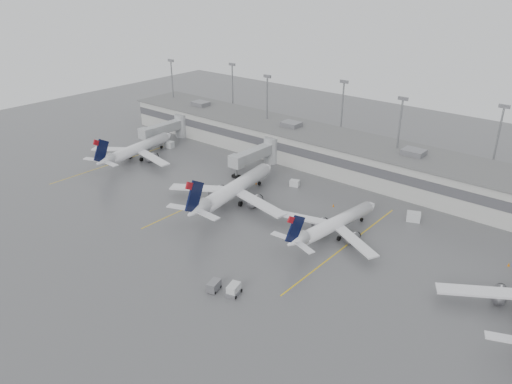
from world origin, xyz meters
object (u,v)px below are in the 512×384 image
Objects in this scene: jet_mid_right at (334,224)px; jet_mid_left at (233,189)px; baggage_tug at (234,290)px; jet_far_left at (136,149)px.

jet_mid_left is at bearing -169.31° from jet_mid_right.
jet_mid_left is 34.03m from baggage_tug.
baggage_tug is at bearing -86.92° from jet_mid_right.
jet_far_left reaches higher than baggage_tug.
jet_far_left is 63.68m from jet_mid_right.
jet_far_left is at bearing 139.55° from baggage_tug.
jet_far_left is at bearing -174.32° from jet_mid_right.
jet_mid_right is (63.63, -2.41, -0.29)m from jet_far_left.
baggage_tug is (-2.20, -26.33, -1.98)m from jet_mid_right.
jet_mid_right is at bearing 69.85° from baggage_tug.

